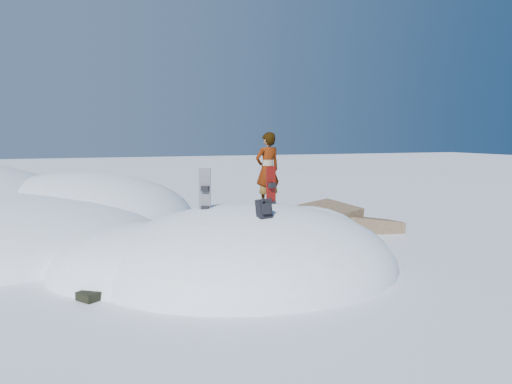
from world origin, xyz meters
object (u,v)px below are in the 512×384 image
object	(u,v)px
snowboard_dark	(205,201)
person	(268,169)
backpack	(264,209)
snowboard_red	(271,197)

from	to	relation	value
snowboard_dark	person	xyz separation A→B (m)	(1.82, 0.76, 0.61)
snowboard_dark	backpack	distance (m)	1.60
snowboard_dark	backpack	bearing A→B (deg)	-14.81
backpack	person	world-z (taller)	person
snowboard_red	backpack	distance (m)	1.45
snowboard_red	person	xyz separation A→B (m)	(0.24, 0.81, 0.58)
snowboard_red	backpack	bearing A→B (deg)	-136.96
snowboard_dark	snowboard_red	bearing A→B (deg)	39.17
snowboard_red	person	size ratio (longest dim) A/B	0.78
backpack	person	bearing A→B (deg)	57.29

